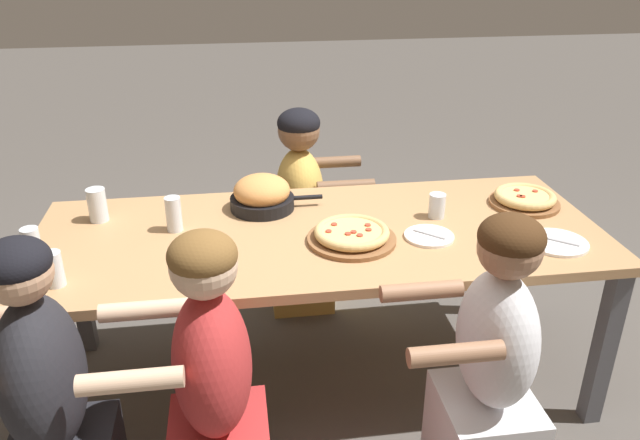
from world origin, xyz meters
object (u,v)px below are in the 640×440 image
object	(u,v)px
pizza_board_second	(525,199)
empty_plate_b	(557,242)
drinking_glass_d	(33,250)
diner_near_midleft	(215,404)
pizza_board_main	(352,235)
drinking_glass_a	(437,207)
empty_plate_a	(429,236)
drinking_glass_b	(98,207)
diner_near_left	(52,420)
skillet_bowl	(262,195)
drinking_glass_e	(54,271)
drinking_glass_c	(174,214)
diner_far_center	(301,217)
diner_near_midright	(490,378)

from	to	relation	value
pizza_board_second	empty_plate_b	world-z (taller)	pizza_board_second
drinking_glass_d	diner_near_midleft	distance (m)	0.89
pizza_board_second	drinking_glass_d	distance (m)	2.00
pizza_board_main	drinking_glass_a	distance (m)	0.43
empty_plate_a	diner_near_midleft	xyz separation A→B (m)	(-0.85, -0.56, -0.25)
pizza_board_main	empty_plate_a	distance (m)	0.31
drinking_glass_b	diner_near_midleft	size ratio (longest dim) A/B	0.13
empty_plate_a	drinking_glass_d	xyz separation A→B (m)	(-1.48, -0.01, 0.06)
pizza_board_main	diner_near_left	world-z (taller)	diner_near_left
skillet_bowl	drinking_glass_a	size ratio (longest dim) A/B	3.86
pizza_board_main	drinking_glass_e	world-z (taller)	drinking_glass_e
drinking_glass_c	empty_plate_a	bearing A→B (deg)	-11.89
drinking_glass_b	diner_near_left	bearing A→B (deg)	-91.49
drinking_glass_b	diner_far_center	size ratio (longest dim) A/B	0.13
drinking_glass_c	diner_near_left	bearing A→B (deg)	-113.94
empty_plate_b	diner_near_midleft	distance (m)	1.42
drinking_glass_a	pizza_board_main	bearing A→B (deg)	-156.78
empty_plate_a	empty_plate_b	distance (m)	0.49
empty_plate_b	diner_near_midright	world-z (taller)	diner_near_midright
empty_plate_a	drinking_glass_c	world-z (taller)	drinking_glass_c
skillet_bowl	diner_far_center	world-z (taller)	diner_far_center
empty_plate_b	diner_near_midright	bearing A→B (deg)	-133.71
drinking_glass_a	empty_plate_b	bearing A→B (deg)	-38.18
drinking_glass_b	diner_near_midright	xyz separation A→B (m)	(1.37, -0.91, -0.30)
drinking_glass_c	drinking_glass_e	bearing A→B (deg)	-134.92
pizza_board_second	skillet_bowl	distance (m)	1.15
drinking_glass_a	drinking_glass_b	world-z (taller)	drinking_glass_b
diner_far_center	pizza_board_second	bearing A→B (deg)	59.47
empty_plate_b	diner_far_center	distance (m)	1.31
pizza_board_main	drinking_glass_c	xyz separation A→B (m)	(-0.69, 0.20, 0.04)
pizza_board_second	diner_near_left	xyz separation A→B (m)	(-1.85, -0.81, -0.27)
skillet_bowl	pizza_board_main	bearing A→B (deg)	-47.99
pizza_board_main	empty_plate_b	xyz separation A→B (m)	(0.78, -0.13, -0.02)
pizza_board_second	empty_plate_b	bearing A→B (deg)	-95.47
drinking_glass_c	diner_near_midleft	size ratio (longest dim) A/B	0.13
empty_plate_a	drinking_glass_b	distance (m)	1.36
drinking_glass_d	drinking_glass_b	bearing A→B (deg)	66.20
empty_plate_a	diner_near_midright	bearing A→B (deg)	-84.48
pizza_board_second	diner_near_midright	distance (m)	0.97
skillet_bowl	empty_plate_b	bearing A→B (deg)	-24.07
empty_plate_a	diner_near_midright	size ratio (longest dim) A/B	0.18
diner_near_midleft	drinking_glass_b	bearing A→B (deg)	27.05
pizza_board_second	diner_near_left	distance (m)	2.04
drinking_glass_d	diner_near_left	xyz separation A→B (m)	(0.14, -0.55, -0.30)
diner_far_center	drinking_glass_b	bearing A→B (deg)	-63.49
empty_plate_b	drinking_glass_a	bearing A→B (deg)	141.82
pizza_board_main	diner_near_left	xyz separation A→B (m)	(-1.03, -0.57, -0.27)
pizza_board_second	diner_far_center	bearing A→B (deg)	149.47
pizza_board_main	drinking_glass_e	bearing A→B (deg)	-170.57
diner_near_midright	empty_plate_b	bearing A→B (deg)	-43.71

